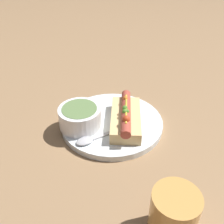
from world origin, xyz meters
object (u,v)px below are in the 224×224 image
soup_bowl (80,116)px  drinking_glass (173,216)px  spoon (92,139)px  hot_dog (125,119)px

soup_bowl → drinking_glass: bearing=-123.5°
soup_bowl → spoon: bearing=-126.3°
spoon → soup_bowl: bearing=-88.1°
hot_dog → soup_bowl: (-0.04, 0.10, 0.01)m
soup_bowl → drinking_glass: 0.32m
soup_bowl → drinking_glass: drinking_glass is taller
spoon → hot_dog: bearing=-173.7°
soup_bowl → spoon: (-0.04, -0.05, -0.02)m
hot_dog → drinking_glass: (-0.22, -0.17, 0.01)m
soup_bowl → drinking_glass: (-0.18, -0.27, 0.00)m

